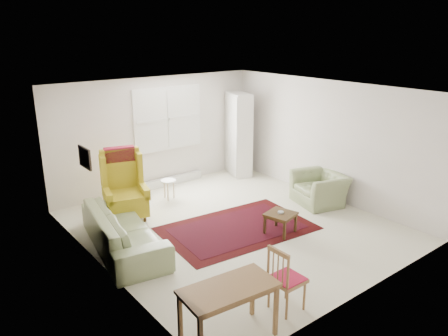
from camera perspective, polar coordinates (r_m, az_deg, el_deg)
room at (r=7.86m, az=0.51°, el=1.30°), size 5.04×5.54×2.51m
rug at (r=8.04m, az=1.75°, el=-7.83°), size 2.81×1.96×0.03m
sofa at (r=7.36m, az=-13.05°, el=-6.98°), size 1.27×2.41×0.92m
armchair at (r=9.24m, az=12.38°, el=-2.23°), size 1.12×1.21×0.78m
wingback_chair at (r=8.41m, az=-12.83°, el=-2.25°), size 0.96×0.99×1.34m
coffee_table at (r=7.86m, az=7.36°, el=-7.14°), size 0.58×0.58×0.39m
stool at (r=9.38m, az=-7.24°, el=-2.78°), size 0.37×0.37×0.43m
cabinet at (r=10.71m, az=1.94°, el=4.39°), size 0.65×0.90×2.02m
desk at (r=5.30m, az=0.62°, el=-18.46°), size 1.16×0.66×0.70m
desk_chair at (r=5.79m, az=8.28°, el=-14.01°), size 0.40×0.40×0.91m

